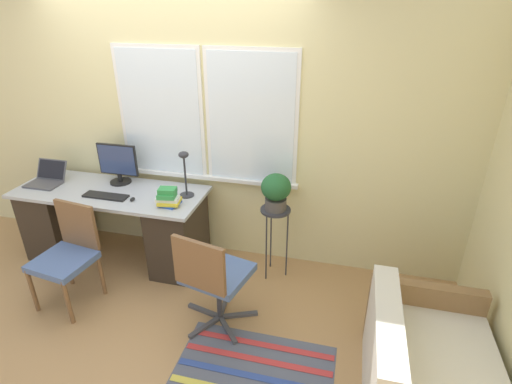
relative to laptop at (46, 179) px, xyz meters
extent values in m
plane|color=tan|center=(1.26, -0.34, -0.80)|extent=(14.00, 14.00, 0.00)
cube|color=beige|center=(1.26, 0.42, 0.55)|extent=(9.00, 0.06, 2.70)
cube|color=white|center=(1.12, 0.38, 0.63)|extent=(0.85, 0.02, 1.23)
cube|color=white|center=(1.12, 0.37, 0.63)|extent=(0.78, 0.01, 1.16)
cube|color=white|center=(2.00, 0.38, 0.63)|extent=(0.85, 0.02, 1.23)
cube|color=white|center=(2.00, 0.37, 0.63)|extent=(0.78, 0.01, 1.16)
cube|color=white|center=(1.56, 0.38, 0.03)|extent=(1.78, 0.11, 0.04)
cube|color=#B2B7BC|center=(0.69, 0.00, -0.06)|extent=(1.84, 0.68, 0.03)
cube|color=#33281E|center=(0.02, 0.00, -0.44)|extent=(0.40, 0.60, 0.72)
cube|color=#33281E|center=(1.37, 0.00, -0.44)|extent=(0.40, 0.60, 0.72)
cube|color=#4C4C51|center=(0.00, -0.05, -0.04)|extent=(0.32, 0.21, 0.02)
cube|color=#4C4C51|center=(0.00, 0.10, 0.06)|extent=(0.32, 0.10, 0.19)
cube|color=black|center=(0.00, 0.09, 0.07)|extent=(0.29, 0.09, 0.16)
cylinder|color=black|center=(0.70, 0.19, -0.04)|extent=(0.21, 0.21, 0.02)
cylinder|color=black|center=(0.70, 0.19, 0.01)|extent=(0.04, 0.04, 0.08)
cube|color=black|center=(0.70, 0.20, 0.20)|extent=(0.41, 0.02, 0.31)
cube|color=navy|center=(0.70, 0.19, 0.20)|extent=(0.38, 0.01, 0.29)
cube|color=black|center=(0.74, -0.13, -0.04)|extent=(0.42, 0.12, 0.02)
ellipsoid|color=black|center=(1.02, -0.14, -0.03)|extent=(0.04, 0.06, 0.03)
cylinder|color=#2D2D33|center=(1.46, 0.08, -0.04)|extent=(0.13, 0.13, 0.01)
cylinder|color=#2D2D33|center=(1.46, 0.08, 0.15)|extent=(0.02, 0.02, 0.37)
ellipsoid|color=#2D2D33|center=(1.46, 0.08, 0.36)|extent=(0.09, 0.09, 0.06)
cube|color=#2851B2|center=(1.38, -0.13, -0.04)|extent=(0.17, 0.18, 0.02)
cube|color=yellow|center=(1.38, -0.13, -0.01)|extent=(0.21, 0.19, 0.03)
cube|color=white|center=(1.37, -0.14, 0.02)|extent=(0.21, 0.13, 0.03)
cube|color=green|center=(1.37, -0.15, 0.06)|extent=(0.17, 0.15, 0.04)
cube|color=green|center=(1.38, -0.14, 0.10)|extent=(0.17, 0.13, 0.04)
cylinder|color=brown|center=(0.44, -0.89, -0.59)|extent=(0.04, 0.04, 0.42)
cylinder|color=brown|center=(0.82, -0.94, -0.59)|extent=(0.04, 0.04, 0.42)
cylinder|color=brown|center=(0.49, -0.51, -0.59)|extent=(0.04, 0.04, 0.42)
cylinder|color=brown|center=(0.87, -0.56, -0.59)|extent=(0.04, 0.04, 0.42)
cube|color=#4C6699|center=(0.66, -0.73, -0.37)|extent=(0.49, 0.48, 0.06)
cube|color=brown|center=(0.69, -0.50, -0.14)|extent=(0.40, 0.09, 0.42)
cube|color=#47474C|center=(1.83, -0.57, -0.78)|extent=(0.32, 0.11, 0.03)
cube|color=#47474C|center=(1.90, -0.74, -0.78)|extent=(0.19, 0.29, 0.03)
cube|color=#47474C|center=(2.09, -0.73, -0.78)|extent=(0.23, 0.26, 0.03)
cube|color=#47474C|center=(2.13, -0.55, -0.78)|extent=(0.30, 0.16, 0.03)
cube|color=#47474C|center=(1.97, -0.45, -0.78)|extent=(0.06, 0.32, 0.03)
cylinder|color=#333338|center=(1.98, -0.61, -0.56)|extent=(0.04, 0.04, 0.41)
cube|color=#4C6699|center=(1.98, -0.61, -0.33)|extent=(0.56, 0.54, 0.06)
cube|color=brown|center=(1.93, -0.84, -0.10)|extent=(0.43, 0.13, 0.40)
cube|color=silver|center=(3.53, -1.04, -0.59)|extent=(0.79, 0.97, 0.41)
cube|color=silver|center=(3.22, -1.04, -0.24)|extent=(0.16, 0.97, 0.31)
cube|color=olive|center=(3.53, -0.51, -0.51)|extent=(0.79, 0.09, 0.58)
cylinder|color=#333338|center=(2.29, 0.10, -0.10)|extent=(0.27, 0.27, 0.02)
cylinder|color=#333338|center=(2.41, 0.10, -0.45)|extent=(0.01, 0.01, 0.69)
cylinder|color=#333338|center=(2.24, 0.20, -0.45)|extent=(0.01, 0.01, 0.69)
cylinder|color=#333338|center=(2.24, 0.00, -0.45)|extent=(0.01, 0.01, 0.69)
cylinder|color=#514C47|center=(2.29, 0.10, -0.04)|extent=(0.19, 0.19, 0.10)
ellipsoid|color=#235B2D|center=(2.29, 0.10, 0.13)|extent=(0.26, 0.26, 0.24)
cube|color=#565B6B|center=(2.39, -1.02, -0.79)|extent=(1.13, 0.66, 0.01)
cube|color=#334C99|center=(2.39, -1.09, -0.79)|extent=(1.11, 0.05, 0.00)
cube|color=#C63838|center=(2.39, -0.95, -0.79)|extent=(1.11, 0.05, 0.00)
cube|color=#C63838|center=(2.39, -0.80, -0.79)|extent=(1.11, 0.05, 0.00)
camera|label=1|loc=(2.89, -2.99, 1.60)|focal=28.00mm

